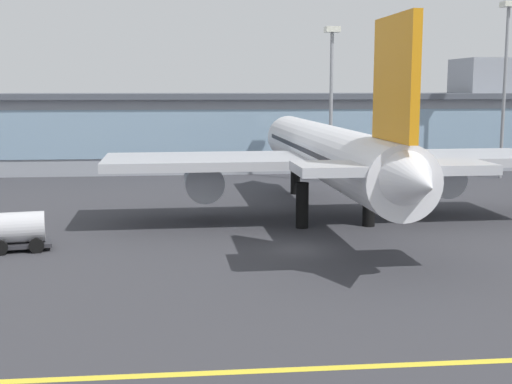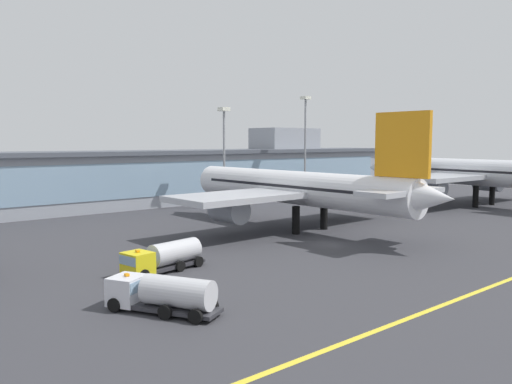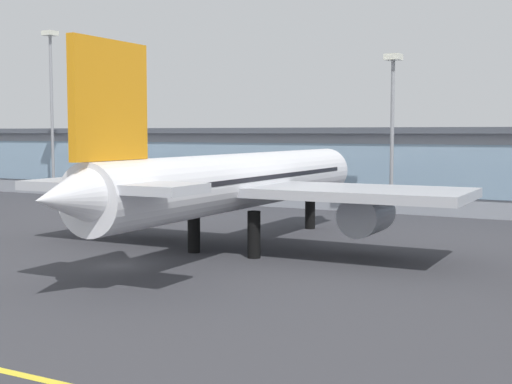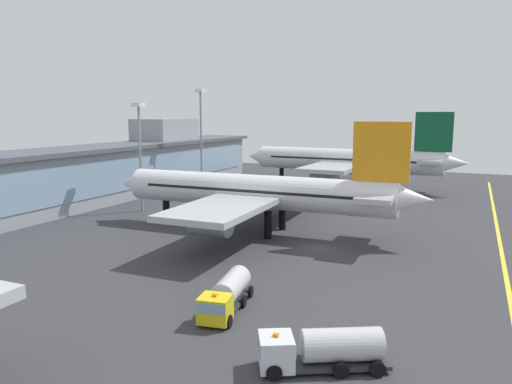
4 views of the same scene
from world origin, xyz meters
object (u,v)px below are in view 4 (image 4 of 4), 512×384
(airliner_far_right, at_px, (348,161))
(fuel_tanker_truck, at_px, (226,295))
(baggage_tug_near, at_px, (319,349))
(apron_light_mast_centre, at_px, (140,139))
(airliner_near_right, at_px, (257,192))
(apron_light_mast_west, at_px, (201,125))

(airliner_far_right, xyz_separation_m, fuel_tanker_truck, (-76.03, -7.70, -5.08))
(baggage_tug_near, distance_m, apron_light_mast_centre, 61.56)
(airliner_far_right, bearing_deg, apron_light_mast_centre, 59.10)
(airliner_near_right, distance_m, apron_light_mast_centre, 27.18)
(airliner_near_right, relative_size, baggage_tug_near, 5.45)
(airliner_near_right, bearing_deg, airliner_far_right, -93.61)
(baggage_tug_near, height_order, apron_light_mast_west, apron_light_mast_west)
(airliner_near_right, bearing_deg, apron_light_mast_centre, -13.84)
(airliner_near_right, height_order, airliner_far_right, airliner_far_right)
(baggage_tug_near, relative_size, apron_light_mast_centre, 0.47)
(airliner_far_right, xyz_separation_m, apron_light_mast_west, (-19.11, 28.78, 8.52))
(airliner_far_right, height_order, apron_light_mast_west, apron_light_mast_west)
(fuel_tanker_truck, xyz_separation_m, apron_light_mast_west, (56.92, 36.48, 13.60))
(airliner_far_right, bearing_deg, apron_light_mast_west, 35.48)
(airliner_near_right, relative_size, airliner_far_right, 0.94)
(baggage_tug_near, bearing_deg, apron_light_mast_west, -81.71)
(airliner_far_right, bearing_deg, fuel_tanker_truck, 97.69)
(baggage_tug_near, bearing_deg, airliner_far_right, -105.90)
(airliner_near_right, relative_size, apron_light_mast_centre, 2.54)
(apron_light_mast_centre, bearing_deg, baggage_tug_near, -130.93)
(airliner_far_right, relative_size, apron_light_mast_west, 2.30)
(airliner_near_right, xyz_separation_m, baggage_tug_near, (-33.98, -20.04, -4.54))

